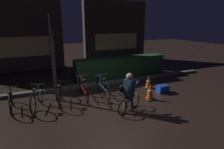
{
  "coord_description": "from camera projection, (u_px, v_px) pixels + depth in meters",
  "views": [
    {
      "loc": [
        -2.47,
        -5.47,
        2.72
      ],
      "look_at": [
        0.2,
        0.6,
        0.9
      ],
      "focal_mm": 30.58,
      "sensor_mm": 36.0,
      "label": 1
    }
  ],
  "objects": [
    {
      "name": "storefront_left",
      "position": [
        11.0,
        27.0,
        10.35
      ],
      "size": [
        5.41,
        0.54,
        4.93
      ],
      "color": "#42382D",
      "rests_on": "ground"
    },
    {
      "name": "sidewalk_curb",
      "position": [
        93.0,
        84.0,
        8.44
      ],
      "size": [
        12.0,
        0.24,
        0.12
      ],
      "primitive_type": "cube",
      "color": "#56544F",
      "rests_on": "ground"
    },
    {
      "name": "parked_bike_left_mid",
      "position": [
        37.0,
        98.0,
        6.25
      ],
      "size": [
        0.54,
        1.52,
        0.73
      ],
      "rotation": [
        0.0,
        0.0,
        1.29
      ],
      "color": "black",
      "rests_on": "ground"
    },
    {
      "name": "hedge_row",
      "position": [
        121.0,
        67.0,
        9.81
      ],
      "size": [
        4.8,
        0.7,
        1.02
      ],
      "primitive_type": "cube",
      "color": "#214723",
      "rests_on": "ground"
    },
    {
      "name": "storefront_right",
      "position": [
        115.0,
        32.0,
        13.62
      ],
      "size": [
        4.61,
        0.54,
        4.18
      ],
      "color": "#42382D",
      "rests_on": "ground"
    },
    {
      "name": "traffic_cone_far",
      "position": [
        148.0,
        82.0,
        8.1
      ],
      "size": [
        0.36,
        0.36,
        0.54
      ],
      "color": "black",
      "rests_on": "ground"
    },
    {
      "name": "traffic_cone_near",
      "position": [
        150.0,
        92.0,
        6.89
      ],
      "size": [
        0.36,
        0.36,
        0.58
      ],
      "color": "black",
      "rests_on": "ground"
    },
    {
      "name": "parked_bike_leftmost",
      "position": [
        11.0,
        100.0,
        6.08
      ],
      "size": [
        0.46,
        1.51,
        0.7
      ],
      "rotation": [
        0.0,
        0.0,
        1.61
      ],
      "color": "black",
      "rests_on": "ground"
    },
    {
      "name": "parked_bike_center_right",
      "position": [
        83.0,
        88.0,
        7.04
      ],
      "size": [
        0.46,
        1.72,
        0.79
      ],
      "rotation": [
        0.0,
        0.0,
        1.48
      ],
      "color": "black",
      "rests_on": "ground"
    },
    {
      "name": "parked_bike_right_mid",
      "position": [
        103.0,
        87.0,
        7.24
      ],
      "size": [
        0.46,
        1.67,
        0.77
      ],
      "rotation": [
        0.0,
        0.0,
        1.5
      ],
      "color": "black",
      "rests_on": "ground"
    },
    {
      "name": "cyclist",
      "position": [
        128.0,
        92.0,
        5.9
      ],
      "size": [
        1.08,
        0.59,
        1.25
      ],
      "rotation": [
        0.0,
        0.0,
        0.47
      ],
      "color": "black",
      "rests_on": "ground"
    },
    {
      "name": "ground_plane",
      "position": [
        114.0,
        105.0,
        6.51
      ],
      "size": [
        40.0,
        40.0,
        0.0
      ],
      "primitive_type": "plane",
      "color": "black"
    },
    {
      "name": "parked_bike_center_left",
      "position": [
        60.0,
        94.0,
        6.59
      ],
      "size": [
        0.46,
        1.55,
        0.72
      ],
      "rotation": [
        0.0,
        0.0,
        1.37
      ],
      "color": "black",
      "rests_on": "ground"
    },
    {
      "name": "blue_crate",
      "position": [
        162.0,
        89.0,
        7.62
      ],
      "size": [
        0.44,
        0.32,
        0.3
      ],
      "primitive_type": "cube",
      "rotation": [
        0.0,
        0.0,
        -0.01
      ],
      "color": "#193DB7",
      "rests_on": "ground"
    },
    {
      "name": "street_post",
      "position": [
        53.0,
        59.0,
        6.5
      ],
      "size": [
        0.1,
        0.1,
        2.99
      ],
      "primitive_type": "cylinder",
      "color": "#2D2D33",
      "rests_on": "ground"
    }
  ]
}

